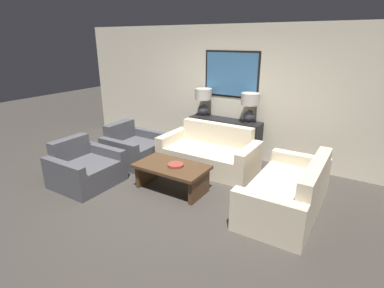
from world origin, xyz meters
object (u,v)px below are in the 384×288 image
table_lamp_left (203,99)px  armchair_near_camera (85,169)px  couch_by_side (288,193)px  console_table (224,138)px  couch_by_back_wall (209,154)px  table_lamp_right (250,105)px  decorative_bowl (175,165)px  coffee_table (172,172)px  armchair_near_back_wall (133,149)px

table_lamp_left → armchair_near_camera: size_ratio=0.59×
table_lamp_left → couch_by_side: (2.23, -1.40, -0.91)m
console_table → couch_by_back_wall: console_table is taller
console_table → table_lamp_right: (0.51, 0.00, 0.77)m
decorative_bowl → armchair_near_camera: armchair_near_camera is taller
couch_by_back_wall → decorative_bowl: size_ratio=7.06×
coffee_table → couch_by_side: bearing=12.0°
armchair_near_camera → coffee_table: bearing=23.2°
coffee_table → armchair_near_back_wall: size_ratio=1.18×
couch_by_back_wall → decorative_bowl: bearing=-90.1°
decorative_bowl → armchair_near_back_wall: size_ratio=0.26×
console_table → table_lamp_left: bearing=180.0°
table_lamp_left → table_lamp_right: same height
decorative_bowl → armchair_near_back_wall: 1.61m
table_lamp_right → decorative_bowl: size_ratio=2.25×
decorative_bowl → armchair_near_back_wall: armchair_near_back_wall is taller
table_lamp_left → table_lamp_right: 1.03m
couch_by_back_wall → armchair_near_back_wall: (-1.48, -0.53, -0.01)m
table_lamp_right → armchair_near_back_wall: 2.49m
couch_by_back_wall → decorative_bowl: 1.14m
console_table → table_lamp_left: size_ratio=2.59×
decorative_bowl → coffee_table: bearing=-177.5°
couch_by_side → decorative_bowl: (-1.72, -0.38, 0.18)m
couch_by_side → armchair_near_back_wall: bearing=176.1°
armchair_near_back_wall → coffee_table: bearing=-23.2°
table_lamp_left → decorative_bowl: 1.99m
table_lamp_right → couch_by_side: bearing=-49.3°
armchair_near_camera → couch_by_side: bearing=17.1°
couch_by_side → coffee_table: 1.84m
table_lamp_right → coffee_table: 2.06m
console_table → couch_by_side: size_ratio=0.83×
table_lamp_right → armchair_near_camera: 3.24m
console_table → couch_by_side: (1.72, -1.40, -0.14)m
table_lamp_left → coffee_table: (0.44, -1.78, -0.86)m
coffee_table → armchair_near_camera: 1.53m
couch_by_back_wall → coffee_table: size_ratio=1.56×
console_table → table_lamp_left: (-0.51, 0.00, 0.77)m
couch_by_side → coffee_table: (-1.80, -0.38, 0.05)m
coffee_table → console_table: bearing=87.5°
table_lamp_right → couch_by_side: (1.20, -1.40, -0.91)m
console_table → table_lamp_left: 0.93m
couch_by_side → coffee_table: couch_by_side is taller
couch_by_back_wall → coffee_table: 1.13m
table_lamp_left → decorative_bowl: (0.51, -1.78, -0.72)m
couch_by_side → coffee_table: bearing=-168.0°
console_table → armchair_near_camera: (-1.48, -2.38, -0.15)m
couch_by_side → couch_by_back_wall: bearing=156.5°
console_table → decorative_bowl: 1.78m
table_lamp_left → armchair_near_camera: bearing=-112.1°
couch_by_side → table_lamp_right: bearing=130.7°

